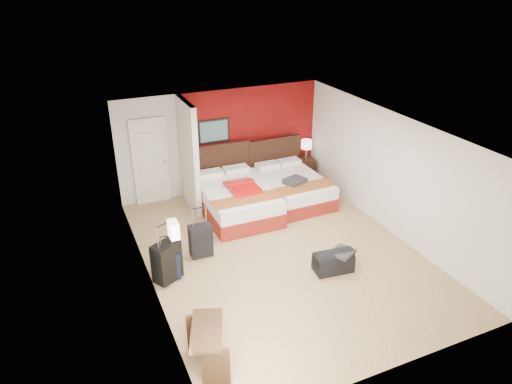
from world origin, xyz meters
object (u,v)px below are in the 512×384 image
red_suitcase_open (242,187)px  nightstand (305,169)px  suitcase_navy (169,266)px  bed_right (292,189)px  desk (208,348)px  table_lamp (306,149)px  duffel_bag (333,262)px  suitcase_charcoal (201,242)px  suitcase_black (167,263)px  bed_left (237,201)px

red_suitcase_open → nightstand: (2.25, 1.15, -0.40)m
nightstand → suitcase_navy: 5.21m
bed_right → desk: (-3.49, -4.13, 0.05)m
table_lamp → duffel_bag: (-1.55, -3.83, -0.65)m
bed_right → suitcase_navy: bed_right is taller
suitcase_charcoal → suitcase_black: bearing=-145.2°
bed_right → nightstand: (0.89, 0.96, -0.00)m
suitcase_charcoal → suitcase_navy: suitcase_charcoal is taller
suitcase_black → table_lamp: bearing=4.6°
red_suitcase_open → suitcase_black: red_suitcase_open is taller
suitcase_navy → bed_right: bearing=36.7°
red_suitcase_open → nightstand: 2.56m
suitcase_navy → duffel_bag: suitcase_navy is taller
nightstand → desk: size_ratio=0.70×
bed_right → suitcase_black: suitcase_black is taller
bed_right → suitcase_navy: bearing=-152.7°
red_suitcase_open → desk: size_ratio=1.03×
nightstand → desk: (-4.38, -5.09, 0.05)m
suitcase_charcoal → desk: (-0.77, -2.71, 0.03)m
red_suitcase_open → suitcase_navy: (-2.10, -1.70, -0.43)m
bed_left → nightstand: bearing=24.7°
suitcase_black → duffel_bag: 3.00m
suitcase_black → desk: 2.20m
nightstand → suitcase_black: size_ratio=0.79×
suitcase_navy → desk: 2.24m
desk → bed_left: bearing=84.1°
bed_right → desk: desk is taller
suitcase_black → bed_right: bearing=0.1°
nightstand → table_lamp: table_lamp is taller
table_lamp → desk: (-4.38, -5.09, -0.48)m
bed_left → duffel_bag: size_ratio=3.02×
red_suitcase_open → desk: 4.49m
bed_right → nightstand: bearing=45.6°
red_suitcase_open → duffel_bag: size_ratio=1.20×
bed_left → suitcase_black: suitcase_black is taller
suitcase_navy → duffel_bag: size_ratio=0.74×
table_lamp → suitcase_navy: 5.24m
suitcase_charcoal → nightstand: bearing=34.9°
table_lamp → nightstand: bearing=0.0°
desk → duffel_bag: bearing=44.8°
bed_right → nightstand: bed_right is taller
nightstand → suitcase_charcoal: 4.33m
bed_left → red_suitcase_open: (0.10, -0.10, 0.37)m
bed_right → table_lamp: (0.89, 0.96, 0.53)m
bed_left → suitcase_black: 2.75m
suitcase_black → desk: suitcase_black is taller
red_suitcase_open → nightstand: red_suitcase_open is taller
nightstand → suitcase_black: bearing=-140.8°
bed_left → desk: bearing=-116.1°
red_suitcase_open → table_lamp: table_lamp is taller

